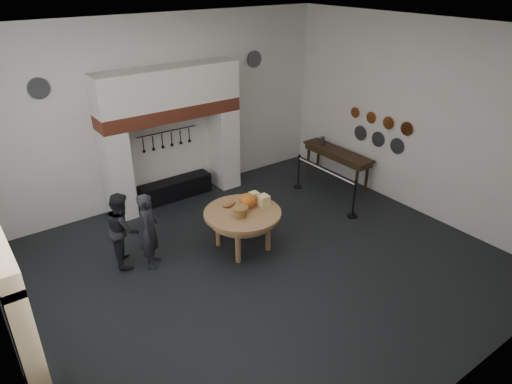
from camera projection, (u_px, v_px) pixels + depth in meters
floor at (261, 265)px, 9.22m from camera, size 9.00×8.00×0.02m
ceiling at (262, 32)px, 7.21m from camera, size 9.00×8.00×0.02m
wall_back at (164, 111)px, 11.11m from camera, size 9.00×0.02×4.50m
wall_front at (466, 271)px, 5.32m from camera, size 9.00×0.02×4.50m
wall_right at (417, 118)px, 10.58m from camera, size 0.02×8.00×4.50m
chimney_pier_left at (117, 174)px, 10.61m from camera, size 0.55×0.70×2.15m
chimney_pier_right at (224, 148)px, 12.16m from camera, size 0.55×0.70×2.15m
hearth_brick_band at (170, 112)px, 10.83m from camera, size 3.50×0.72×0.32m
chimney_hood at (168, 86)px, 10.55m from camera, size 3.50×0.70×0.90m
iron_range at (176, 189)px, 11.80m from camera, size 1.90×0.45×0.50m
utensil_rail at (167, 131)px, 11.27m from camera, size 1.60×0.02×0.02m
door_recess at (18, 347)px, 5.59m from camera, size 0.04×1.10×2.50m
door_jamb_near at (38, 378)px, 5.11m from camera, size 0.22×0.30×2.60m
door_jamb_far at (13, 310)px, 6.12m from camera, size 0.22×0.30×2.60m
work_table at (243, 213)px, 9.44m from camera, size 2.02×2.02×0.07m
pumpkin at (248, 200)px, 9.53m from camera, size 0.36×0.36×0.31m
cheese_block_big at (263, 201)px, 9.60m from camera, size 0.22×0.22×0.24m
cheese_block_small at (254, 197)px, 9.81m from camera, size 0.18×0.18×0.20m
wicker_basket at (241, 212)px, 9.19m from camera, size 0.40×0.40×0.22m
bread_loaf at (229, 204)px, 9.60m from camera, size 0.31×0.18×0.13m
visitor_near at (150, 230)px, 8.91m from camera, size 0.65×0.69×1.58m
visitor_far at (123, 229)px, 9.00m from camera, size 0.76×0.88×1.55m
side_table at (337, 152)px, 12.45m from camera, size 0.55×2.20×0.06m
pewter_jug at (323, 141)px, 12.82m from camera, size 0.12×0.12×0.22m
copper_pan_a at (407, 129)px, 10.84m from camera, size 0.03×0.34×0.34m
copper_pan_b at (388, 123)px, 11.23m from camera, size 0.03×0.32×0.32m
copper_pan_c at (371, 118)px, 11.63m from camera, size 0.03×0.30×0.30m
copper_pan_d at (355, 112)px, 12.03m from camera, size 0.03×0.28×0.28m
pewter_plate_left at (397, 146)px, 11.21m from camera, size 0.03×0.40×0.40m
pewter_plate_mid at (378, 139)px, 11.64m from camera, size 0.03×0.40×0.40m
pewter_plate_right at (360, 133)px, 12.07m from camera, size 0.03×0.40×0.40m
pewter_plate_back_left at (39, 88)px, 9.23m from camera, size 0.44×0.03×0.44m
pewter_plate_back_right at (254, 59)px, 12.07m from camera, size 0.44×0.03×0.44m
barrier_post_near at (354, 200)px, 10.80m from camera, size 0.05×0.05×0.90m
barrier_post_far at (299, 172)px, 12.25m from camera, size 0.05×0.05×0.90m
barrier_rope at (326, 171)px, 11.35m from camera, size 0.04×2.00×0.04m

